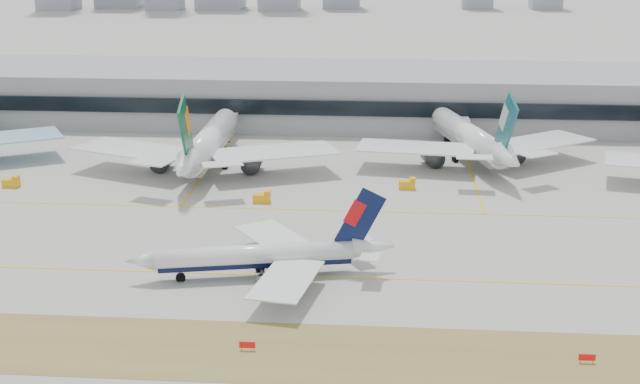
# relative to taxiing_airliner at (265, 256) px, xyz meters

# --- Properties ---
(ground) EXTENTS (3000.00, 3000.00, 0.00)m
(ground) POSITION_rel_taxiing_airliner_xyz_m (10.80, 5.66, -3.56)
(ground) COLOR #9C9892
(ground) RESTS_ON ground
(taxiing_airliner) EXTENTS (43.58, 37.33, 14.78)m
(taxiing_airliner) POSITION_rel_taxiing_airliner_xyz_m (0.00, 0.00, 0.00)
(taxiing_airliner) COLOR white
(taxiing_airliner) RESTS_ON ground
(widebody_eva) EXTENTS (62.94, 61.34, 22.43)m
(widebody_eva) POSITION_rel_taxiing_airliner_xyz_m (-22.48, 64.35, 2.40)
(widebody_eva) COLOR white
(widebody_eva) RESTS_ON ground
(widebody_cathay) EXTENTS (57.76, 57.69, 21.30)m
(widebody_cathay) POSITION_rel_taxiing_airliner_xyz_m (39.47, 75.82, 2.10)
(widebody_cathay) COLOR white
(widebody_cathay) RESTS_ON ground
(terminal) EXTENTS (280.00, 43.10, 15.00)m
(terminal) POSITION_rel_taxiing_airliner_xyz_m (10.80, 120.50, 3.94)
(terminal) COLOR gray
(terminal) RESTS_ON ground
(hold_sign_left) EXTENTS (2.20, 0.15, 1.35)m
(hold_sign_left) POSITION_rel_taxiing_airliner_xyz_m (1.21, -26.34, -2.68)
(hold_sign_left) COLOR red
(hold_sign_left) RESTS_ON ground
(hold_sign_right) EXTENTS (2.20, 0.15, 1.35)m
(hold_sign_right) POSITION_rel_taxiing_airliner_xyz_m (46.35, -26.34, -2.68)
(hold_sign_right) COLOR red
(hold_sign_right) RESTS_ON ground
(gse_c) EXTENTS (3.55, 2.00, 2.60)m
(gse_c) POSITION_rel_taxiing_airliner_xyz_m (23.96, 51.95, -2.52)
(gse_c) COLOR #EDA20C
(gse_c) RESTS_ON ground
(gse_b) EXTENTS (3.55, 2.00, 2.60)m
(gse_b) POSITION_rel_taxiing_airliner_xyz_m (-6.13, 39.72, -2.52)
(gse_b) COLOR #EDA20C
(gse_b) RESTS_ON ground
(gse_a) EXTENTS (3.55, 2.00, 2.60)m
(gse_a) POSITION_rel_taxiing_airliner_xyz_m (-62.46, 46.42, -2.52)
(gse_a) COLOR #EDA20C
(gse_a) RESTS_ON ground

